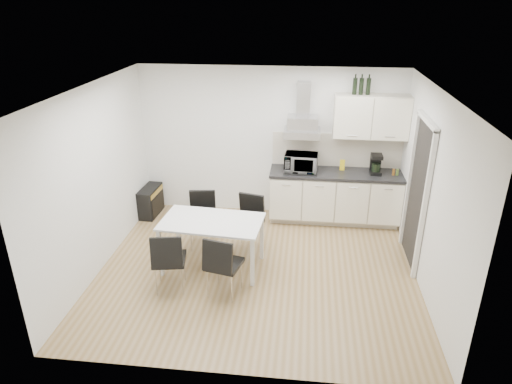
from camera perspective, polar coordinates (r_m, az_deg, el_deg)
ground at (r=6.70m, az=0.13°, el=-9.67°), size 4.50×4.50×0.00m
wall_back at (r=7.96m, az=1.75°, el=6.20°), size 4.50×0.10×2.60m
wall_front at (r=4.33m, az=-2.84°, el=-9.66°), size 4.50×0.10×2.60m
wall_left at (r=6.70m, az=-19.35°, el=1.44°), size 0.10×4.00×2.60m
wall_right at (r=6.27m, az=21.03°, el=-0.33°), size 0.10×4.00×2.60m
ceiling at (r=5.71m, az=0.16°, el=12.73°), size 4.50×4.50×0.00m
doorway at (r=6.85m, az=19.39°, el=-0.37°), size 0.08×1.04×2.10m
kitchenette at (r=7.86m, az=10.18°, el=1.97°), size 2.22×0.64×2.52m
dining_table at (r=6.47m, az=-5.54°, el=-4.23°), size 1.47×0.91×0.75m
chair_far_left at (r=7.13m, az=-6.72°, el=-3.60°), size 0.51×0.56×0.88m
chair_far_right at (r=6.96m, az=-1.10°, el=-4.12°), size 0.55×0.59×0.88m
chair_near_left at (r=6.20m, az=-10.77°, el=-8.36°), size 0.52×0.57×0.88m
chair_near_right at (r=6.01m, az=-4.00°, el=-9.05°), size 0.54×0.59×0.88m
guitar_amp at (r=8.39m, az=-13.03°, el=-1.11°), size 0.30×0.63×0.52m
floor_speaker at (r=8.49m, az=-7.32°, el=-1.24°), size 0.19×0.18×0.28m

